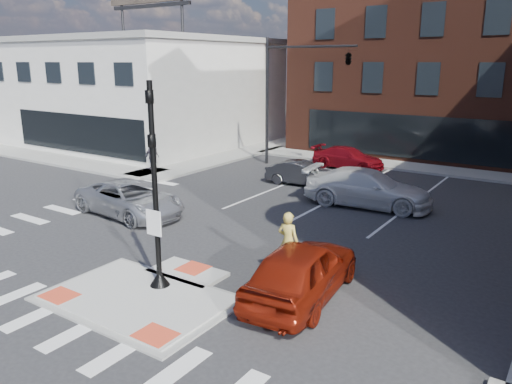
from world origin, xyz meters
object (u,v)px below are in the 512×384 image
Objects in this scene: bg_car_red at (348,158)px; cyclist at (288,260)px; white_pickup at (368,188)px; pedestrian_b at (152,156)px; red_sedan at (302,270)px; bg_car_dark at (302,173)px; pedestrian_a at (152,155)px; silver_suv at (130,199)px.

bg_car_red is 17.60m from cyclist.
cyclist is at bearing -179.40° from white_pickup.
cyclist is 17.60m from pedestrian_b.
bg_car_red is at bearing 15.25° from pedestrian_b.
bg_car_red is at bearing -76.56° from red_sedan.
bg_car_dark is 5.46m from bg_car_red.
bg_car_red is at bearing 23.07° from white_pickup.
white_pickup is 13.80m from pedestrian_b.
pedestrian_a is (-9.60, -7.55, 0.37)m from bg_car_red.
bg_car_red is at bearing 53.62° from pedestrian_a.
silver_suv is at bearing 165.45° from bg_car_red.
silver_suv is 0.92× the size of white_pickup.
bg_car_dark is at bearing 177.05° from bg_car_red.
pedestrian_a is at bearing 0.00° from pedestrian_b.
silver_suv is 9.03m from pedestrian_b.
silver_suv is 3.48× the size of pedestrian_b.
cyclist is at bearing -158.04° from bg_car_dark.
silver_suv is 9.55m from cyclist.
silver_suv reaches higher than bg_car_dark.
cyclist is at bearing -16.07° from pedestrian_a.
pedestrian_a reaches higher than pedestrian_b.
white_pickup is (-1.99, 9.95, -0.00)m from red_sedan.
red_sedan is at bearing -16.24° from pedestrian_a.
cyclist is (5.72, -11.30, 0.13)m from bg_car_dark.
pedestrian_b is at bearing 44.53° from silver_suv.
white_pickup is 1.50× the size of bg_car_dark.
pedestrian_a is (-15.79, 9.75, 0.18)m from red_sedan.
bg_car_dark is 0.86× the size of bg_car_red.
cyclist is (1.20, -9.40, -0.08)m from white_pickup.
white_pickup reaches higher than silver_suv.
silver_suv is 1.18× the size of bg_car_red.
bg_car_red is 12.22m from pedestrian_b.
pedestrian_a is (-13.80, -0.20, 0.18)m from white_pickup.
pedestrian_a is 1.14× the size of pedestrian_b.
bg_car_red reaches higher than bg_car_dark.
red_sedan is 18.56m from pedestrian_a.
pedestrian_a is 0.11m from pedestrian_b.
cyclist reaches higher than white_pickup.
white_pickup is (8.09, 7.20, 0.10)m from silver_suv.
cyclist reaches higher than pedestrian_a.
pedestrian_b is at bearing 0.00° from pedestrian_a.
white_pickup is 8.46m from bg_car_red.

